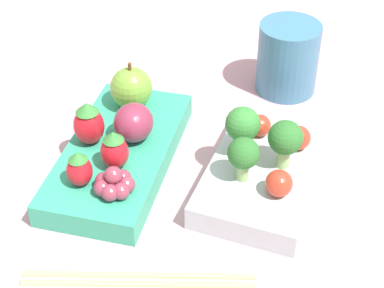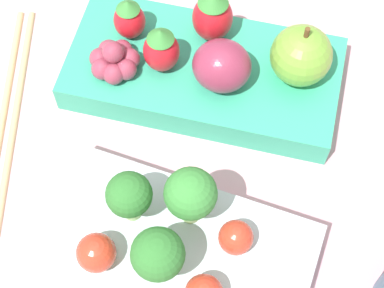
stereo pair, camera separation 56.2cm
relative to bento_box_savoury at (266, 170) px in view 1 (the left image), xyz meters
name	(u,v)px [view 1 (the left image)]	position (x,y,z in m)	size (l,w,h in m)	color
ground_plane	(190,176)	(0.01, -0.08, -0.01)	(4.00, 4.00, 0.00)	#C6939E
bento_box_savoury	(266,170)	(0.00, 0.00, 0.00)	(0.20, 0.13, 0.03)	silver
bento_box_fruit	(120,152)	(0.01, -0.16, 0.00)	(0.22, 0.11, 0.03)	#33A87F
broccoli_floret_0	(244,155)	(0.03, -0.02, 0.04)	(0.03, 0.03, 0.05)	#93B770
broccoli_floret_1	(285,139)	(0.00, 0.02, 0.05)	(0.04, 0.04, 0.05)	#93B770
broccoli_floret_2	(243,126)	(-0.01, -0.03, 0.05)	(0.04, 0.04, 0.05)	#93B770
cherry_tomato_0	(279,183)	(0.05, 0.02, 0.03)	(0.03, 0.03, 0.03)	red
cherry_tomato_1	(299,138)	(-0.03, 0.03, 0.03)	(0.03, 0.03, 0.03)	red
cherry_tomato_2	(260,126)	(-0.04, -0.01, 0.03)	(0.02, 0.02, 0.02)	red
apple	(131,88)	(-0.06, -0.17, 0.04)	(0.05, 0.05, 0.06)	#70A838
strawberry_0	(79,169)	(0.08, -0.17, 0.03)	(0.03, 0.03, 0.04)	red
strawberry_1	(90,121)	(0.01, -0.19, 0.04)	(0.03, 0.03, 0.05)	red
strawberry_2	(114,150)	(0.04, -0.15, 0.03)	(0.03, 0.03, 0.04)	red
plum	(134,123)	(0.00, -0.14, 0.03)	(0.05, 0.04, 0.04)	#892D47
grape_cluster	(114,183)	(0.08, -0.14, 0.02)	(0.04, 0.04, 0.03)	#93384C
drinking_cup	(288,58)	(-0.18, 0.00, 0.03)	(0.07, 0.07, 0.09)	teal
chopsticks_pair	(139,278)	(0.16, -0.09, -0.01)	(0.06, 0.21, 0.01)	tan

